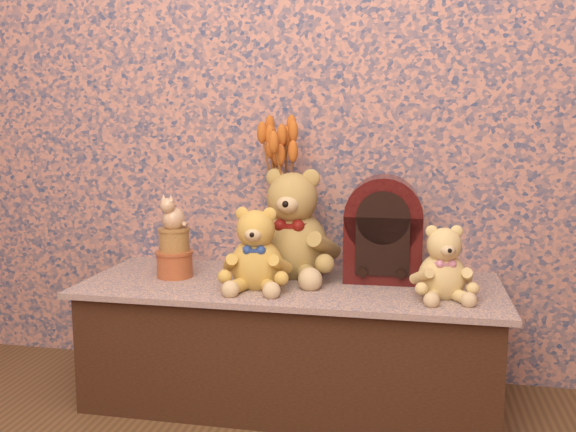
# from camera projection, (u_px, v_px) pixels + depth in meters

# --- Properties ---
(display_shelf) EXTENTS (1.43, 0.58, 0.42)m
(display_shelf) POSITION_uv_depth(u_px,v_px,m) (291.00, 341.00, 2.19)
(display_shelf) COLOR navy
(display_shelf) RESTS_ON ground
(teddy_large) EXTENTS (0.34, 0.40, 0.42)m
(teddy_large) POSITION_uv_depth(u_px,v_px,m) (293.00, 219.00, 2.22)
(teddy_large) COLOR olive
(teddy_large) RESTS_ON display_shelf
(teddy_medium) EXTENTS (0.26, 0.30, 0.29)m
(teddy_medium) POSITION_uv_depth(u_px,v_px,m) (257.00, 245.00, 2.07)
(teddy_medium) COLOR gold
(teddy_medium) RESTS_ON display_shelf
(teddy_small) EXTENTS (0.24, 0.27, 0.25)m
(teddy_small) POSITION_uv_depth(u_px,v_px,m) (443.00, 259.00, 1.96)
(teddy_small) COLOR #DBC168
(teddy_small) RESTS_ON display_shelf
(cathedral_radio) EXTENTS (0.27, 0.20, 0.37)m
(cathedral_radio) POSITION_uv_depth(u_px,v_px,m) (383.00, 228.00, 2.17)
(cathedral_radio) COLOR #3E0B0C
(cathedral_radio) RESTS_ON display_shelf
(ceramic_vase) EXTENTS (0.14, 0.14, 0.19)m
(ceramic_vase) POSITION_uv_depth(u_px,v_px,m) (282.00, 247.00, 2.28)
(ceramic_vase) COLOR tan
(ceramic_vase) RESTS_ON display_shelf
(dried_stalks) EXTENTS (0.24, 0.24, 0.42)m
(dried_stalks) POSITION_uv_depth(u_px,v_px,m) (282.00, 163.00, 2.23)
(dried_stalks) COLOR #C86020
(dried_stalks) RESTS_ON ceramic_vase
(biscuit_tin_lower) EXTENTS (0.15, 0.15, 0.09)m
(biscuit_tin_lower) POSITION_uv_depth(u_px,v_px,m) (175.00, 264.00, 2.22)
(biscuit_tin_lower) COLOR #CA7C3B
(biscuit_tin_lower) RESTS_ON display_shelf
(biscuit_tin_upper) EXTENTS (0.13, 0.13, 0.08)m
(biscuit_tin_upper) POSITION_uv_depth(u_px,v_px,m) (174.00, 240.00, 2.21)
(biscuit_tin_upper) COLOR tan
(biscuit_tin_upper) RESTS_ON biscuit_tin_lower
(cat_figurine) EXTENTS (0.12, 0.12, 0.13)m
(cat_figurine) POSITION_uv_depth(u_px,v_px,m) (173.00, 211.00, 2.19)
(cat_figurine) COLOR silver
(cat_figurine) RESTS_ON biscuit_tin_upper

